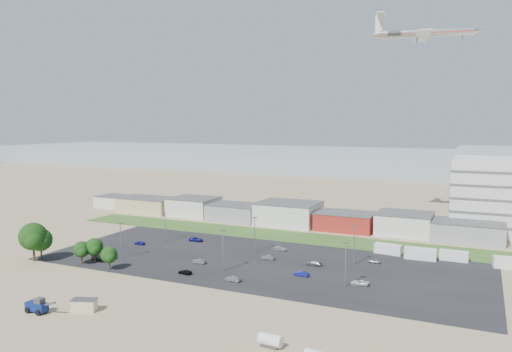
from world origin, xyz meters
The scene contains 36 objects.
ground centered at (0.00, 0.00, 0.00)m, with size 700.00×700.00×0.00m, color #8C7C59.
parking_lot centered at (5.00, 20.00, 0.01)m, with size 120.00×50.00×0.01m, color black.
grass_strip centered at (0.00, 52.00, 0.01)m, with size 160.00×16.00×0.02m, color #32531F.
hills_backdrop centered at (40.00, 315.00, 4.50)m, with size 700.00×200.00×9.00m, color gray, non-canonical shape.
building_row centered at (-17.00, 71.00, 4.00)m, with size 170.00×20.00×8.00m, color silver, non-canonical shape.
portable_shed centered at (-12.45, -27.71, 1.25)m, with size 4.96×2.58×2.50m, color beige, non-canonical shape.
telehandler centered at (-20.46, -32.35, 1.57)m, with size 7.52×2.51×3.14m, color #0A1956, non-canonical shape.
storage_tank_nw centered at (28.10, -27.06, 1.23)m, with size 4.10×2.05×2.46m, color silver, non-canonical shape.
box_trailer_a centered at (35.58, 42.75, 1.44)m, with size 7.69×2.40×2.88m, color silver, non-canonical shape.
box_trailer_b centered at (44.79, 40.56, 1.59)m, with size 8.49×2.65×3.18m, color silver, non-canonical shape.
box_trailer_c centered at (53.35, 42.97, 1.40)m, with size 7.48×2.34×2.81m, color silver, non-canonical shape.
box_trailer_d centered at (67.07, 41.36, 1.49)m, with size 7.97×2.49×2.99m, color silver, non-canonical shape.
tree_far_left centered at (-51.59, -5.46, 6.07)m, with size 8.09×8.09×12.13m, color black, non-canonical shape.
tree_left centered at (-50.56, -3.85, 5.03)m, with size 6.70×6.70×10.05m, color black, non-canonical shape.
tree_mid centered at (-37.81, -1.89, 3.48)m, with size 4.63×4.63×6.95m, color black, non-canonical shape.
tree_right centered at (-35.39, 0.34, 3.83)m, with size 5.11×5.11×7.67m, color black, non-canonical shape.
tree_near centered at (-27.44, -2.97, 3.43)m, with size 4.57×4.57×6.86m, color black, non-canonical shape.
lightpole_front_l centered at (-31.58, 6.57, 5.06)m, with size 1.19×0.50×10.12m, color slate, non-canonical shape.
lightpole_front_m centered at (0.06, 8.06, 5.32)m, with size 1.25×0.52×10.63m, color slate, non-canonical shape.
lightpole_front_r centered at (31.69, 8.92, 5.24)m, with size 1.23×0.51×10.49m, color slate, non-canonical shape.
lightpole_back_l centered at (-31.94, 28.49, 4.70)m, with size 1.10×0.46×9.39m, color slate, non-canonical shape.
lightpole_back_m centered at (-0.43, 28.47, 5.20)m, with size 1.22×0.51×10.40m, color slate, non-canonical shape.
lightpole_back_r centered at (29.12, 28.07, 5.28)m, with size 1.24×0.52×10.55m, color slate, non-canonical shape.
airliner centered at (38.58, 90.42, 70.00)m, with size 39.60×27.00×11.70m, color silver, non-canonical shape.
parked_car_0 centered at (34.51, 11.51, 0.58)m, with size 1.92×4.17×1.16m, color silver.
parked_car_1 centered at (19.80, 12.33, 0.63)m, with size 1.33×3.82×1.26m, color navy.
parked_car_3 centered at (-7.42, 1.76, 0.55)m, with size 1.55×3.81×1.11m, color black.
parked_car_4 centered at (-9.10, 11.33, 0.62)m, with size 1.31×3.76×1.24m, color #595B5E.
parked_car_5 centered at (-36.91, 21.78, 0.59)m, with size 1.39×3.46×1.18m, color navy.
parked_car_7 centered at (6.25, 22.82, 0.61)m, with size 1.28×3.68×1.21m, color #595B5E.
parked_car_8 centered at (34.04, 31.52, 0.55)m, with size 1.29×3.21×1.09m, color #A5A5AA.
parked_car_9 centered at (-23.19, 32.92, 0.65)m, with size 2.16×4.68×1.30m, color navy.
parked_car_10 centered at (-36.42, 2.91, 0.66)m, with size 1.84×4.52×1.31m, color #595B5E.
parked_car_11 centered at (5.66, 32.86, 0.64)m, with size 1.35×3.88×1.28m, color #A5A5AA.
parked_car_12 centered at (19.61, 22.46, 0.63)m, with size 1.78×4.37×1.27m, color #A5A5AA.
parked_car_13 centered at (6.22, 1.62, 0.64)m, with size 1.36×3.90×1.29m, color #595B5E.
Camera 1 is at (59.53, -101.72, 37.84)m, focal length 35.00 mm.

